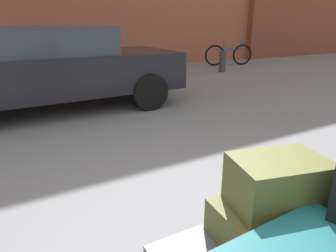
% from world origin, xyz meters
% --- Properties ---
extents(suitcase_olive_front_left, '(0.65, 0.48, 0.20)m').
position_xyz_m(suitcase_olive_front_left, '(0.07, 0.14, 0.44)').
color(suitcase_olive_front_left, '#4C5128').
rests_on(suitcase_olive_front_left, luggage_cart).
extents(duffel_bag_olive_topmost_pile, '(0.55, 0.44, 0.28)m').
position_xyz_m(duffel_bag_olive_topmost_pile, '(0.07, 0.14, 0.68)').
color(duffel_bag_olive_topmost_pile, '#4C5128').
rests_on(duffel_bag_olive_topmost_pile, suitcase_olive_front_left).
extents(parked_car, '(4.32, 1.95, 1.42)m').
position_xyz_m(parked_car, '(-0.36, 4.72, 0.76)').
color(parked_car, black).
rests_on(parked_car, ground_plane).
extents(bicycle_leaning, '(1.70, 0.58, 0.96)m').
position_xyz_m(bicycle_leaning, '(6.09, 7.68, 0.37)').
color(bicycle_leaning, black).
rests_on(bicycle_leaning, ground_plane).
extents(bollard_kerb_near, '(0.21, 0.21, 0.63)m').
position_xyz_m(bollard_kerb_near, '(2.15, 6.61, 0.32)').
color(bollard_kerb_near, '#383838').
rests_on(bollard_kerb_near, ground_plane).
extents(bollard_kerb_mid, '(0.21, 0.21, 0.63)m').
position_xyz_m(bollard_kerb_mid, '(3.50, 6.61, 0.32)').
color(bollard_kerb_mid, '#383838').
rests_on(bollard_kerb_mid, ground_plane).
extents(bollard_kerb_far, '(0.21, 0.21, 0.63)m').
position_xyz_m(bollard_kerb_far, '(4.96, 6.61, 0.32)').
color(bollard_kerb_far, '#383838').
rests_on(bollard_kerb_far, ground_plane).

